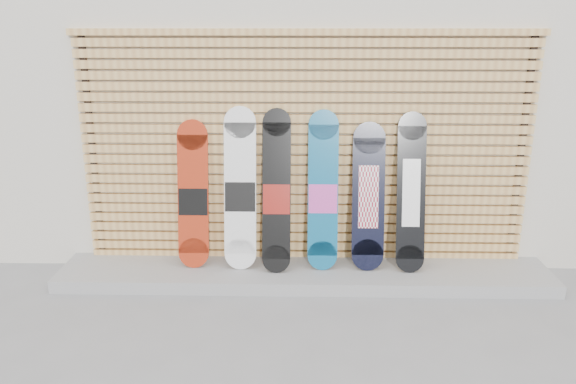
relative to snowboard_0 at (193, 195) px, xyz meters
The scene contains 10 objects.
ground 1.64m from the snowboard_0, 33.79° to the right, with size 80.00×80.00×0.00m, color gray.
building 3.34m from the snowboard_0, 57.91° to the left, with size 12.00×5.00×3.60m, color beige.
concrete_step 1.28m from the snowboard_0, ahead, with size 4.60×0.70×0.12m, color gray.
slat_wall 1.14m from the snowboard_0, ahead, with size 4.26×0.08×2.29m.
snowboard_0 is the anchor object (origin of this frame).
snowboard_1 0.45m from the snowboard_0, ahead, with size 0.30×0.31×1.50m.
snowboard_2 0.79m from the snowboard_0, ahead, with size 0.26×0.39×1.48m.
snowboard_3 1.21m from the snowboard_0, ahead, with size 0.28×0.31×1.47m.
snowboard_4 1.63m from the snowboard_0, ahead, with size 0.30×0.32×1.36m.
snowboard_5 2.02m from the snowboard_0, ahead, with size 0.26×0.35×1.45m.
Camera 1 is at (-0.19, -4.18, 2.34)m, focal length 35.00 mm.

